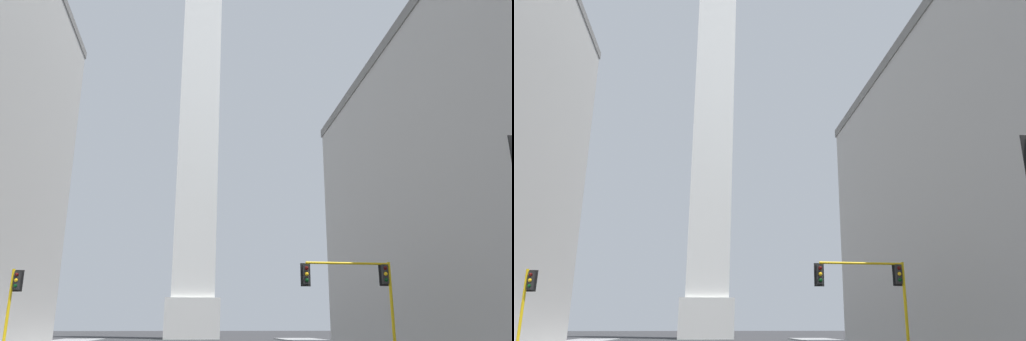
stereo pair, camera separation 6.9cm
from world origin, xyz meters
TOP-DOWN VIEW (x-y plane):
  - obelisk at (0.00, 71.69)m, footprint 7.45×7.45m
  - traffic_light_mid_right at (9.22, 26.94)m, footprint 5.48×0.50m
  - traffic_light_mid_left at (-11.30, 31.66)m, footprint 0.79×0.52m

SIDE VIEW (x-z plane):
  - traffic_light_mid_left at x=-11.30m, z-range 0.81..5.88m
  - traffic_light_mid_right at x=9.22m, z-range 1.40..6.67m
  - obelisk at x=0.00m, z-range -1.35..76.16m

